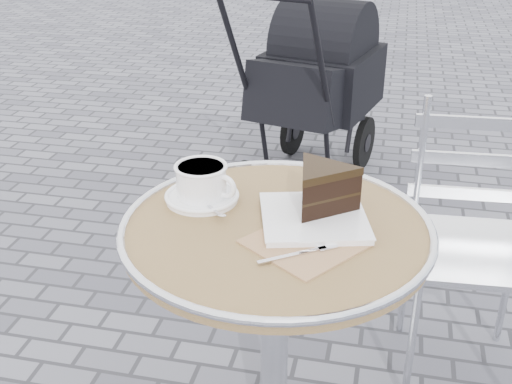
% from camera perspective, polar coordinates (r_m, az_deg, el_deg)
% --- Properties ---
extents(cafe_table, '(0.72, 0.72, 0.74)m').
position_cam_1_polar(cafe_table, '(1.55, 1.74, -8.29)').
color(cafe_table, silver).
rests_on(cafe_table, ground).
extents(cappuccino_set, '(0.18, 0.19, 0.09)m').
position_cam_1_polar(cappuccino_set, '(1.56, -4.80, 0.64)').
color(cappuccino_set, white).
rests_on(cappuccino_set, cafe_table).
extents(cake_plate_set, '(0.30, 0.39, 0.13)m').
position_cam_1_polar(cake_plate_set, '(1.48, 5.72, -0.26)').
color(cake_plate_set, '#A07558').
rests_on(cake_plate_set, cafe_table).
extents(bistro_chair, '(0.41, 0.41, 0.86)m').
position_cam_1_polar(bistro_chair, '(2.05, 18.75, -1.52)').
color(bistro_chair, silver).
rests_on(bistro_chair, ground).
extents(baby_stroller, '(0.67, 1.07, 1.04)m').
position_cam_1_polar(baby_stroller, '(3.28, 5.20, 8.92)').
color(baby_stroller, black).
rests_on(baby_stroller, ground).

